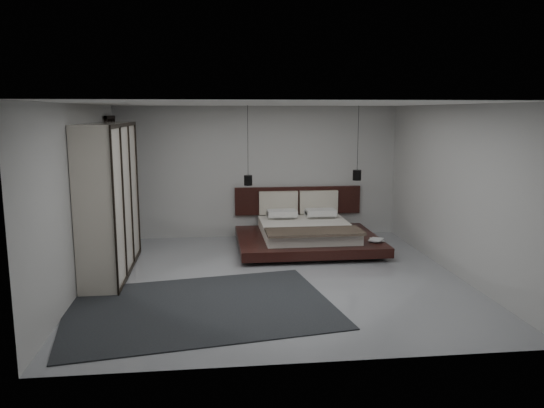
{
  "coord_description": "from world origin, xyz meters",
  "views": [
    {
      "loc": [
        -1.01,
        -8.27,
        2.69
      ],
      "look_at": [
        0.09,
        1.2,
        1.01
      ],
      "focal_mm": 35.0,
      "sensor_mm": 36.0,
      "label": 1
    }
  ],
  "objects": [
    {
      "name": "wall_left",
      "position": [
        -3.0,
        0.0,
        1.4
      ],
      "size": [
        0.0,
        6.0,
        6.0
      ],
      "primitive_type": "plane",
      "rotation": [
        1.57,
        0.0,
        1.57
      ],
      "color": "#AFAFAD",
      "rests_on": "floor"
    },
    {
      "name": "rug",
      "position": [
        -1.2,
        -1.22,
        0.01
      ],
      "size": [
        3.99,
        3.13,
        0.02
      ],
      "primitive_type": "cube",
      "rotation": [
        0.0,
        0.0,
        0.16
      ],
      "color": "black",
      "rests_on": "floor"
    },
    {
      "name": "wall_front",
      "position": [
        0.0,
        -3.0,
        1.4
      ],
      "size": [
        6.0,
        0.0,
        6.0
      ],
      "primitive_type": "plane",
      "rotation": [
        -1.57,
        0.0,
        0.0
      ],
      "color": "#AFAFAD",
      "rests_on": "floor"
    },
    {
      "name": "book_upper",
      "position": [
        1.97,
        1.23,
        0.3
      ],
      "size": [
        0.36,
        0.38,
        0.02
      ],
      "primitive_type": "imported",
      "rotation": [
        0.0,
        0.0,
        -0.58
      ],
      "color": "#99724C",
      "rests_on": "book_lower"
    },
    {
      "name": "ceiling",
      "position": [
        0.0,
        0.0,
        2.8
      ],
      "size": [
        6.0,
        6.0,
        0.0
      ],
      "primitive_type": "plane",
      "rotation": [
        3.14,
        0.0,
        0.0
      ],
      "color": "white",
      "rests_on": "wall_back"
    },
    {
      "name": "bed",
      "position": [
        0.86,
        1.91,
        0.29
      ],
      "size": [
        2.75,
        2.38,
        1.07
      ],
      "color": "black",
      "rests_on": "floor"
    },
    {
      "name": "floor",
      "position": [
        0.0,
        0.0,
        0.0
      ],
      "size": [
        6.0,
        6.0,
        0.0
      ],
      "primitive_type": "plane",
      "color": "gray",
      "rests_on": "ground"
    },
    {
      "name": "wardrobe",
      "position": [
        -2.7,
        0.64,
        1.25
      ],
      "size": [
        0.6,
        2.55,
        2.5
      ],
      "color": "beige",
      "rests_on": "floor"
    },
    {
      "name": "pendant_left",
      "position": [
        -0.27,
        2.34,
        1.32
      ],
      "size": [
        0.17,
        0.17,
        1.59
      ],
      "color": "black",
      "rests_on": "ceiling"
    },
    {
      "name": "book_lower",
      "position": [
        1.99,
        1.26,
        0.27
      ],
      "size": [
        0.27,
        0.33,
        0.03
      ],
      "primitive_type": "imported",
      "rotation": [
        0.0,
        0.0,
        -0.13
      ],
      "color": "#99724C",
      "rests_on": "bed"
    },
    {
      "name": "pendant_right",
      "position": [
        1.99,
        2.34,
        1.39
      ],
      "size": [
        0.18,
        0.18,
        1.52
      ],
      "color": "black",
      "rests_on": "ceiling"
    },
    {
      "name": "lattice_screen",
      "position": [
        -2.95,
        2.45,
        1.3
      ],
      "size": [
        0.05,
        0.9,
        2.6
      ],
      "primitive_type": "cube",
      "color": "black",
      "rests_on": "floor"
    },
    {
      "name": "wall_right",
      "position": [
        3.0,
        0.0,
        1.4
      ],
      "size": [
        0.0,
        6.0,
        6.0
      ],
      "primitive_type": "plane",
      "rotation": [
        1.57,
        0.0,
        -1.57
      ],
      "color": "#AFAFAD",
      "rests_on": "floor"
    },
    {
      "name": "wall_back",
      "position": [
        0.0,
        3.0,
        1.4
      ],
      "size": [
        6.0,
        0.0,
        6.0
      ],
      "primitive_type": "plane",
      "rotation": [
        1.57,
        0.0,
        0.0
      ],
      "color": "#AFAFAD",
      "rests_on": "floor"
    }
  ]
}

